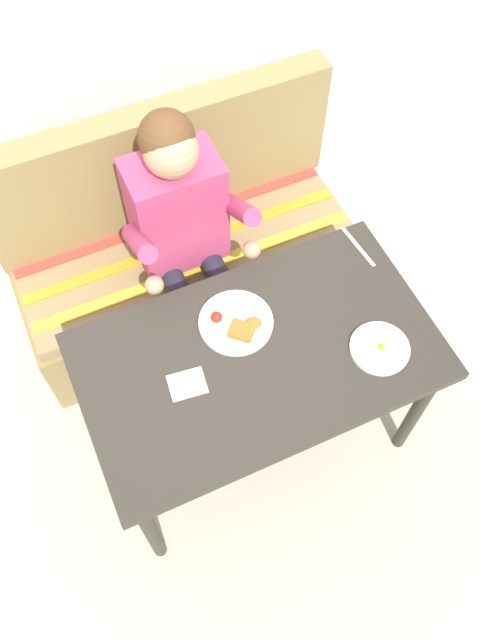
{
  "coord_description": "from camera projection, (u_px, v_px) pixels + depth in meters",
  "views": [
    {
      "loc": [
        -0.47,
        -0.89,
        2.66
      ],
      "look_at": [
        0.0,
        0.15,
        0.72
      ],
      "focal_mm": 36.59,
      "sensor_mm": 36.0,
      "label": 1
    }
  ],
  "objects": [
    {
      "name": "person",
      "position": [
        184.0,
        227.0,
        2.42
      ],
      "size": [
        0.45,
        0.61,
        1.21
      ],
      "color": "#B53C64",
      "rests_on": "ground"
    },
    {
      "name": "plate_eggs",
      "position": [
        380.0,
        348.0,
        2.17
      ],
      "size": [
        0.2,
        0.2,
        0.04
      ],
      "color": "white",
      "rests_on": "table"
    },
    {
      "name": "knife",
      "position": [
        358.0,
        247.0,
        2.39
      ],
      "size": [
        0.03,
        0.2,
        0.0
      ],
      "primitive_type": "cube",
      "rotation": [
        0.0,
        0.0,
        0.1
      ],
      "color": "silver",
      "rests_on": "table"
    },
    {
      "name": "couch",
      "position": [
        183.0,
        255.0,
        2.87
      ],
      "size": [
        1.44,
        0.56,
        1.0
      ],
      "color": "olive",
      "rests_on": "ground"
    },
    {
      "name": "table",
      "position": [
        258.0,
        365.0,
        2.24
      ],
      "size": [
        1.2,
        0.7,
        0.73
      ],
      "color": "#2E2A24",
      "rests_on": "ground"
    },
    {
      "name": "napkin",
      "position": [
        187.0,
        384.0,
        2.11
      ],
      "size": [
        0.13,
        0.11,
        0.01
      ],
      "primitive_type": "cube",
      "rotation": [
        0.0,
        0.0,
        -0.12
      ],
      "color": "silver",
      "rests_on": "table"
    },
    {
      "name": "plate_breakfast",
      "position": [
        236.0,
        323.0,
        2.22
      ],
      "size": [
        0.26,
        0.26,
        0.05
      ],
      "color": "white",
      "rests_on": "table"
    },
    {
      "name": "ground_plane",
      "position": [
        254.0,
        432.0,
        2.8
      ],
      "size": [
        8.0,
        8.0,
        0.0
      ],
      "primitive_type": "plane",
      "color": "#B4B09C"
    }
  ]
}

